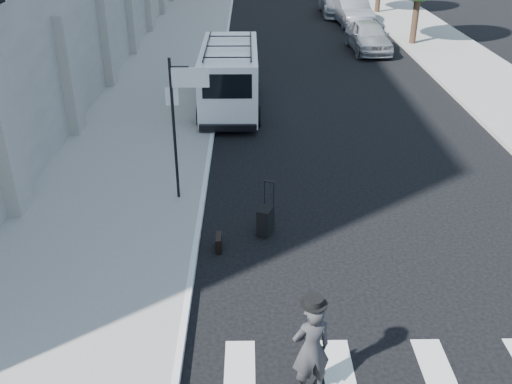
{
  "coord_description": "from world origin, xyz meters",
  "views": [
    {
      "loc": [
        -0.82,
        -9.46,
        6.83
      ],
      "look_at": [
        -0.69,
        1.21,
        1.3
      ],
      "focal_mm": 40.0,
      "sensor_mm": 36.0,
      "label": 1
    }
  ],
  "objects_px": {
    "parked_car_a": "(368,36)",
    "suitcase": "(266,221)",
    "parked_car_c": "(338,2)",
    "briefcase": "(219,243)",
    "cargo_van": "(230,76)",
    "parked_car_b": "(352,11)",
    "businessman": "(311,349)"
  },
  "relations": [
    {
      "from": "parked_car_a",
      "to": "suitcase",
      "type": "bearing_deg",
      "value": -110.3
    },
    {
      "from": "suitcase",
      "to": "parked_car_c",
      "type": "relative_size",
      "value": 0.22
    },
    {
      "from": "briefcase",
      "to": "cargo_van",
      "type": "xyz_separation_m",
      "value": [
        -0.0,
        9.43,
        0.99
      ]
    },
    {
      "from": "parked_car_c",
      "to": "parked_car_a",
      "type": "bearing_deg",
      "value": -88.6
    },
    {
      "from": "suitcase",
      "to": "parked_car_a",
      "type": "relative_size",
      "value": 0.29
    },
    {
      "from": "cargo_van",
      "to": "parked_car_b",
      "type": "xyz_separation_m",
      "value": [
        6.85,
        15.11,
        -0.35
      ]
    },
    {
      "from": "cargo_van",
      "to": "parked_car_a",
      "type": "height_order",
      "value": "cargo_van"
    },
    {
      "from": "briefcase",
      "to": "cargo_van",
      "type": "height_order",
      "value": "cargo_van"
    },
    {
      "from": "suitcase",
      "to": "parked_car_a",
      "type": "distance_m",
      "value": 18.09
    },
    {
      "from": "suitcase",
      "to": "cargo_van",
      "type": "distance_m",
      "value": 8.87
    },
    {
      "from": "cargo_van",
      "to": "parked_car_c",
      "type": "distance_m",
      "value": 19.61
    },
    {
      "from": "parked_car_a",
      "to": "parked_car_b",
      "type": "relative_size",
      "value": 0.89
    },
    {
      "from": "suitcase",
      "to": "parked_car_b",
      "type": "bearing_deg",
      "value": 98.83
    },
    {
      "from": "businessman",
      "to": "parked_car_a",
      "type": "height_order",
      "value": "businessman"
    },
    {
      "from": "parked_car_b",
      "to": "parked_car_c",
      "type": "height_order",
      "value": "parked_car_b"
    },
    {
      "from": "suitcase",
      "to": "briefcase",
      "type": "bearing_deg",
      "value": -124.83
    },
    {
      "from": "cargo_van",
      "to": "parked_car_c",
      "type": "relative_size",
      "value": 1.07
    },
    {
      "from": "businessman",
      "to": "suitcase",
      "type": "xyz_separation_m",
      "value": [
        -0.55,
        4.67,
        -0.51
      ]
    },
    {
      "from": "suitcase",
      "to": "businessman",
      "type": "bearing_deg",
      "value": -60.82
    },
    {
      "from": "cargo_van",
      "to": "parked_car_b",
      "type": "bearing_deg",
      "value": 65.6
    },
    {
      "from": "briefcase",
      "to": "parked_car_c",
      "type": "xyz_separation_m",
      "value": [
        6.5,
        27.93,
        0.63
      ]
    },
    {
      "from": "businessman",
      "to": "suitcase",
      "type": "bearing_deg",
      "value": -99.3
    },
    {
      "from": "briefcase",
      "to": "parked_car_b",
      "type": "xyz_separation_m",
      "value": [
        6.84,
        24.54,
        0.63
      ]
    },
    {
      "from": "businessman",
      "to": "parked_car_a",
      "type": "relative_size",
      "value": 0.39
    },
    {
      "from": "businessman",
      "to": "briefcase",
      "type": "relative_size",
      "value": 3.79
    },
    {
      "from": "parked_car_b",
      "to": "parked_car_a",
      "type": "bearing_deg",
      "value": -96.15
    },
    {
      "from": "parked_car_c",
      "to": "parked_car_b",
      "type": "bearing_deg",
      "value": -83.19
    },
    {
      "from": "businessman",
      "to": "cargo_van",
      "type": "relative_size",
      "value": 0.28
    },
    {
      "from": "suitcase",
      "to": "parked_car_b",
      "type": "xyz_separation_m",
      "value": [
        5.81,
        23.88,
        0.47
      ]
    },
    {
      "from": "briefcase",
      "to": "suitcase",
      "type": "bearing_deg",
      "value": 32.61
    },
    {
      "from": "briefcase",
      "to": "parked_car_c",
      "type": "height_order",
      "value": "parked_car_c"
    },
    {
      "from": "parked_car_b",
      "to": "parked_car_c",
      "type": "bearing_deg",
      "value": 92.02
    }
  ]
}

